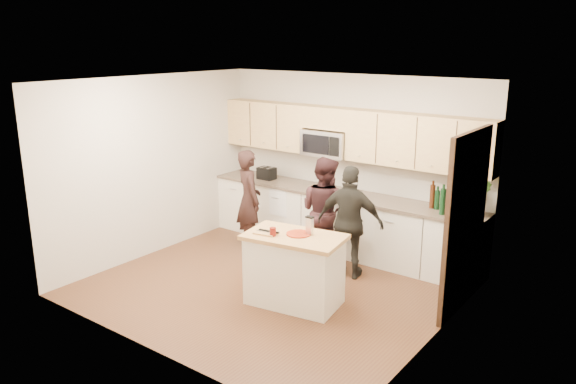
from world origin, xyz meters
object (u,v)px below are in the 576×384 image
Objects in this scene: woman_left at (249,200)px; island at (294,269)px; woman_right at (350,223)px; woman_center at (324,211)px; toaster at (267,173)px.

island is at bearing 176.27° from woman_left.
island is 0.82× the size of woman_right.
woman_center is at bearing -141.10° from woman_left.
toaster reaches higher than island.
woman_right is at bearing 164.19° from woman_center.
woman_right is (1.83, -0.03, -0.00)m from woman_left.
woman_center reaches higher than woman_left.
toaster is at bearing 126.68° from island.
toaster is 2.21m from woman_right.
toaster is 0.18× the size of woman_right.
toaster is at bearing -34.06° from woman_right.
island is at bearing 113.53° from woman_center.
island is 1.17m from woman_right.
island is at bearing 69.62° from woman_right.
woman_center is 1.01× the size of woman_right.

